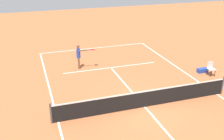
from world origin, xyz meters
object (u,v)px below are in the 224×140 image
Objects in this scene: player_serving at (79,54)px; tennis_ball at (98,69)px; courtside_chair_mid at (211,68)px; equipment_bag at (202,70)px.

player_serving reaches higher than tennis_ball.
courtside_chair_mid is at bearing 153.84° from tennis_ball.
tennis_ball is 7.29m from equipment_bag.
equipment_bag reaches higher than tennis_ball.
equipment_bag is at bearing -73.79° from courtside_chair_mid.
tennis_ball is 0.09× the size of equipment_bag.
tennis_ball is at bearing -26.16° from courtside_chair_mid.
player_serving is at bearing -26.35° from courtside_chair_mid.
equipment_bag is at bearing 157.54° from tennis_ball.
player_serving is 1.85× the size of courtside_chair_mid.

